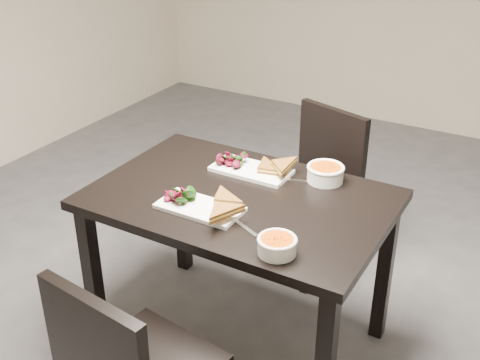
% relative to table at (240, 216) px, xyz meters
% --- Properties ---
extents(ground, '(5.00, 5.00, 0.00)m').
position_rel_table_xyz_m(ground, '(0.09, 0.47, -0.65)').
color(ground, '#47474C').
rests_on(ground, ground).
extents(table, '(1.20, 0.80, 0.75)m').
position_rel_table_xyz_m(table, '(0.00, 0.00, 0.00)').
color(table, black).
rests_on(table, ground).
extents(chair_far, '(0.53, 0.53, 0.85)m').
position_rel_table_xyz_m(chair_far, '(0.02, 0.76, -0.17)').
color(chair_far, black).
rests_on(chair_far, ground).
extents(plate_near, '(0.33, 0.17, 0.02)m').
position_rel_table_xyz_m(plate_near, '(-0.08, -0.18, 0.11)').
color(plate_near, white).
rests_on(plate_near, table).
extents(sandwich_near, '(0.20, 0.17, 0.05)m').
position_rel_table_xyz_m(sandwich_near, '(-0.01, -0.16, 0.14)').
color(sandwich_near, '#96631F').
rests_on(sandwich_near, plate_near).
extents(salad_near, '(0.10, 0.09, 0.05)m').
position_rel_table_xyz_m(salad_near, '(-0.18, -0.18, 0.14)').
color(salad_near, black).
rests_on(salad_near, plate_near).
extents(soup_bowl_near, '(0.14, 0.14, 0.06)m').
position_rel_table_xyz_m(soup_bowl_near, '(0.32, -0.30, 0.13)').
color(soup_bowl_near, white).
rests_on(soup_bowl_near, table).
extents(cutlery_near, '(0.17, 0.09, 0.00)m').
position_rel_table_xyz_m(cutlery_near, '(0.13, -0.20, 0.10)').
color(cutlery_near, silver).
rests_on(cutlery_near, table).
extents(plate_far, '(0.34, 0.17, 0.02)m').
position_rel_table_xyz_m(plate_far, '(-0.06, 0.21, 0.11)').
color(plate_far, white).
rests_on(plate_far, table).
extents(sandwich_far, '(0.20, 0.17, 0.06)m').
position_rel_table_xyz_m(sandwich_far, '(0.00, 0.19, 0.14)').
color(sandwich_far, '#96631F').
rests_on(sandwich_far, plate_far).
extents(salad_far, '(0.11, 0.10, 0.05)m').
position_rel_table_xyz_m(salad_far, '(-0.16, 0.21, 0.14)').
color(salad_far, black).
rests_on(salad_far, plate_far).
extents(soup_bowl_far, '(0.16, 0.16, 0.07)m').
position_rel_table_xyz_m(soup_bowl_far, '(0.25, 0.29, 0.14)').
color(soup_bowl_far, white).
rests_on(soup_bowl_far, table).
extents(cutlery_far, '(0.18, 0.07, 0.00)m').
position_rel_table_xyz_m(cutlery_far, '(0.13, 0.23, 0.10)').
color(cutlery_far, silver).
rests_on(cutlery_far, table).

